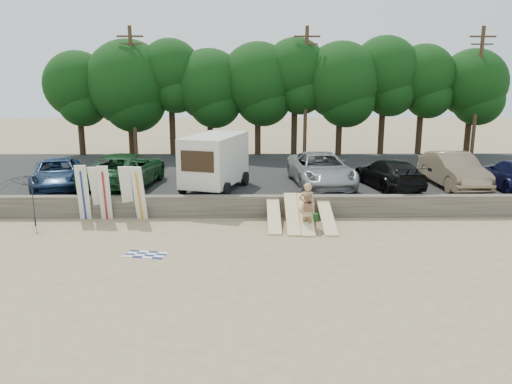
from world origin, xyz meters
The scene contains 26 objects.
ground centered at (0.00, 0.00, 0.00)m, with size 120.00×120.00×0.00m, color tan.
seawall centered at (0.00, 3.00, 0.50)m, with size 44.00×0.50×1.00m, color #6B6356.
parking_lot centered at (0.00, 10.50, 0.35)m, with size 44.00×14.50×0.70m, color #282828.
treeline centered at (-0.83, 17.51, 6.13)m, with size 33.46×6.41×8.53m.
utility_poles centered at (2.00, 16.00, 5.43)m, with size 25.80×0.26×9.00m.
box_trailer centered at (-3.65, 5.66, 2.26)m, with size 3.46×4.83×2.79m.
car_0 centered at (-11.92, 6.30, 1.43)m, with size 2.43×5.26×1.46m, color #162C4E.
car_1 centered at (-8.38, 6.28, 1.60)m, with size 2.99×6.49×1.80m, color #153B1E.
car_2 centered at (1.89, 6.57, 1.56)m, with size 2.85×6.17×1.72m, color gray.
car_3 centered at (5.34, 6.05, 1.44)m, with size 2.08×5.13×1.49m, color black.
car_4 centered at (8.75, 6.21, 1.59)m, with size 1.88×5.39×1.78m, color #7A654E.
surfboard_upright_0 centered at (-9.34, 2.49, 1.28)m, with size 0.50×0.06×2.60m, color white.
surfboard_upright_1 centered at (-8.74, 2.59, 1.25)m, with size 0.50×0.06×2.60m, color white.
surfboard_upright_2 centered at (-8.35, 2.42, 1.28)m, with size 0.50×0.06×2.60m, color white.
surfboard_upright_3 centered at (-7.42, 2.63, 1.25)m, with size 0.50×0.06×2.60m, color white.
surfboard_upright_4 centered at (-6.80, 2.35, 1.27)m, with size 0.50×0.06×2.60m, color white.
surfboard_low_0 centered at (-0.83, 1.60, 0.50)m, with size 0.56×3.00×0.07m, color beige.
surfboard_low_1 centered at (-0.05, 1.42, 0.59)m, with size 0.56×3.00×0.07m, color beige.
surfboard_low_2 centered at (0.53, 1.34, 0.59)m, with size 0.56×3.00×0.07m, color beige.
surfboard_low_3 centered at (1.47, 1.44, 0.43)m, with size 0.56×3.00×0.07m, color beige.
beachgoer_a centered at (0.58, 1.39, 0.98)m, with size 0.71×0.47×1.95m, color tan.
beachgoer_b centered at (0.54, 0.94, 0.81)m, with size 0.79×0.61×1.62m, color tan.
cooler centered at (1.00, 2.40, 0.16)m, with size 0.38×0.30×0.32m, color green.
gear_bag centered at (1.62, 2.29, 0.11)m, with size 0.30×0.25×0.22m, color #CB6417.
beach_towel centered at (-5.67, -2.04, 0.01)m, with size 1.50×1.50×0.00m, color white.
beach_umbrella centered at (-11.19, 1.56, 1.17)m, with size 2.55×2.60×2.34m, color black.
Camera 1 is at (-1.80, -19.28, 6.34)m, focal length 35.00 mm.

